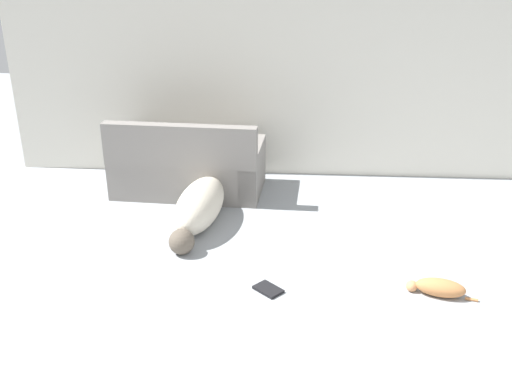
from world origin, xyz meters
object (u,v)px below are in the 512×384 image
couch (189,168)px  book_black (268,289)px  dog (199,207)px  cat (438,288)px

couch → book_black: 2.25m
couch → dog: couch is taller
couch → dog: size_ratio=1.08×
dog → cat: bearing=68.7°
couch → book_black: bearing=119.8°
dog → cat: dog is taller
cat → book_black: (-1.35, -0.03, -0.06)m
couch → book_black: couch is taller
couch → cat: size_ratio=3.04×
couch → book_black: size_ratio=6.29×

